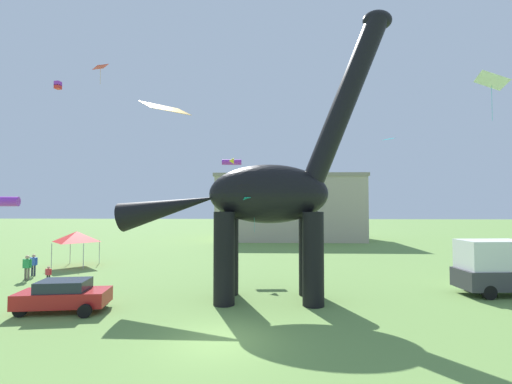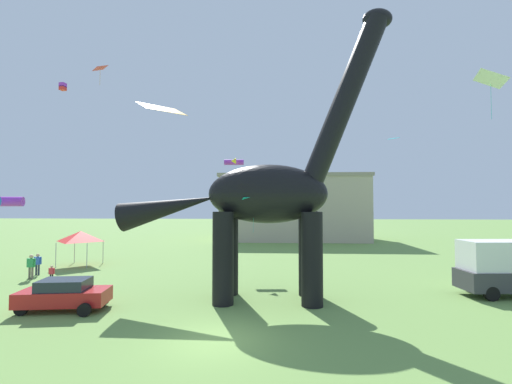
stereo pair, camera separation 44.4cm
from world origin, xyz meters
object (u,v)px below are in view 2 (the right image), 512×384
object	(u,v)px
kite_high_left	(491,79)
kite_mid_left	(393,138)
person_watching_child	(38,262)
kite_mid_right	(162,109)
kite_near_low	(2,201)
kite_drifting	(253,202)
festival_canopy_tent	(81,236)
parked_sedan_left	(64,294)
parked_box_truck	(508,268)
kite_mid_center	(63,87)
person_vendor_side	(52,272)
kite_far_right	(100,68)
person_strolling_adult	(31,264)
dinosaur_sculpture	(266,194)
kite_high_right	(234,162)

from	to	relation	value
kite_high_left	kite_mid_left	distance (m)	24.27
person_watching_child	kite_mid_right	world-z (taller)	kite_mid_right
kite_near_low	kite_drifting	world-z (taller)	kite_near_low
festival_canopy_tent	kite_drifting	size ratio (longest dim) A/B	1.68
parked_sedan_left	kite_mid_right	world-z (taller)	kite_mid_right
parked_box_truck	kite_mid_center	bearing A→B (deg)	156.58
person_vendor_side	festival_canopy_tent	xyz separation A→B (m)	(-1.86, 6.66, 1.84)
person_watching_child	kite_mid_center	size ratio (longest dim) A/B	2.17
kite_drifting	kite_far_right	bearing A→B (deg)	-166.17
person_strolling_adult	kite_mid_right	size ratio (longest dim) A/B	0.84
dinosaur_sculpture	kite_near_low	world-z (taller)	dinosaur_sculpture
dinosaur_sculpture	kite_near_low	bearing A→B (deg)	-170.77
person_vendor_side	kite_drifting	distance (m)	15.42
kite_drifting	dinosaur_sculpture	bearing A→B (deg)	50.00
person_strolling_adult	kite_mid_center	size ratio (longest dim) A/B	2.34
person_strolling_adult	festival_canopy_tent	bearing A→B (deg)	-91.17
parked_sedan_left	parked_box_truck	distance (m)	24.39
person_strolling_adult	person_vendor_side	bearing A→B (deg)	158.29
person_strolling_adult	kite_mid_center	xyz separation A→B (m)	(-3.97, 9.33, 16.13)
person_strolling_adult	kite_mid_right	bearing A→B (deg)	142.67
kite_drifting	festival_canopy_tent	bearing A→B (deg)	145.68
kite_drifting	kite_mid_center	bearing A→B (deg)	144.37
kite_mid_center	kite_near_low	bearing A→B (deg)	-81.69
parked_box_truck	kite_mid_right	bearing A→B (deg)	-161.16
parked_sedan_left	kite_mid_center	xyz separation A→B (m)	(-10.79, 16.24, 16.38)
parked_sedan_left	kite_near_low	distance (m)	12.89
person_strolling_adult	kite_mid_left	xyz separation A→B (m)	(30.01, 14.09, 11.41)
parked_sedan_left	kite_drifting	world-z (taller)	kite_drifting
kite_near_low	kite_mid_center	world-z (taller)	kite_mid_center
person_strolling_adult	kite_mid_left	world-z (taller)	kite_mid_left
kite_mid_right	kite_high_right	distance (m)	17.58
kite_drifting	person_strolling_adult	bearing A→B (deg)	162.42
parked_sedan_left	person_vendor_side	world-z (taller)	parked_sedan_left
kite_far_right	kite_drifting	world-z (taller)	kite_far_right
dinosaur_sculpture	kite_mid_left	world-z (taller)	dinosaur_sculpture
dinosaur_sculpture	festival_canopy_tent	size ratio (longest dim) A/B	5.18
parked_sedan_left	kite_far_right	distance (m)	11.54
parked_box_truck	festival_canopy_tent	world-z (taller)	parked_box_truck
kite_high_right	kite_mid_center	size ratio (longest dim) A/B	2.41
parked_box_truck	kite_near_low	bearing A→B (deg)	170.30
person_vendor_side	kite_high_right	distance (m)	16.38
kite_mid_center	kite_mid_left	xyz separation A→B (m)	(33.98, 4.76, -4.72)
person_watching_child	kite_mid_left	xyz separation A→B (m)	(30.55, 12.66, 11.48)
kite_far_right	kite_mid_center	world-z (taller)	kite_mid_center
parked_sedan_left	person_strolling_adult	distance (m)	9.72
person_watching_child	kite_near_low	xyz separation A→B (m)	(-2.13, -1.01, 4.56)
kite_mid_right	person_vendor_side	bearing A→B (deg)	138.50
kite_mid_center	parked_sedan_left	bearing A→B (deg)	-56.41
person_watching_child	festival_canopy_tent	distance (m)	4.66
person_watching_child	person_vendor_side	bearing A→B (deg)	46.85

